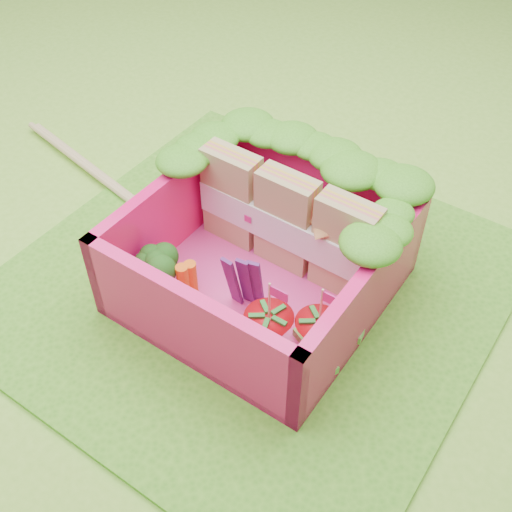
{
  "coord_description": "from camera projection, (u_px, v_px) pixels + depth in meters",
  "views": [
    {
      "loc": [
        1.43,
        -2.04,
        2.76
      ],
      "look_at": [
        0.04,
        -0.01,
        0.28
      ],
      "focal_mm": 45.0,
      "sensor_mm": 36.0,
      "label": 1
    }
  ],
  "objects": [
    {
      "name": "strawberry_left",
      "position": [
        269.0,
        332.0,
        3.21
      ],
      "size": [
        0.25,
        0.25,
        0.49
      ],
      "color": "red",
      "rests_on": "bento_floor"
    },
    {
      "name": "strawberry_right",
      "position": [
        318.0,
        337.0,
        3.19
      ],
      "size": [
        0.24,
        0.24,
        0.48
      ],
      "color": "red",
      "rests_on": "bento_floor"
    },
    {
      "name": "broccoli",
      "position": [
        158.0,
        265.0,
        3.46
      ],
      "size": [
        0.31,
        0.31,
        0.26
      ],
      "color": "#689347",
      "rests_on": "bento_floor"
    },
    {
      "name": "placemat",
      "position": [
        252.0,
        285.0,
        3.7
      ],
      "size": [
        2.6,
        2.6,
        0.03
      ],
      "primitive_type": "cube",
      "color": "#4C9A22",
      "rests_on": "ground"
    },
    {
      "name": "ground",
      "position": [
        252.0,
        286.0,
        3.71
      ],
      "size": [
        14.0,
        14.0,
        0.0
      ],
      "primitive_type": "plane",
      "color": "#78BA34",
      "rests_on": "ground"
    },
    {
      "name": "carrot_sticks",
      "position": [
        187.0,
        281.0,
        3.47
      ],
      "size": [
        0.08,
        0.13,
        0.25
      ],
      "color": "orange",
      "rests_on": "bento_floor"
    },
    {
      "name": "bento_box",
      "position": [
        261.0,
        255.0,
        3.46
      ],
      "size": [
        1.3,
        1.3,
        0.55
      ],
      "color": "#FF156B",
      "rests_on": "placemat"
    },
    {
      "name": "snap_peas",
      "position": [
        299.0,
        337.0,
        3.32
      ],
      "size": [
        0.63,
        0.5,
        0.05
      ],
      "color": "#6DC43D",
      "rests_on": "bento_floor"
    },
    {
      "name": "sandwich_stack",
      "position": [
        287.0,
        221.0,
        3.55
      ],
      "size": [
        1.09,
        0.19,
        0.6
      ],
      "color": "tan",
      "rests_on": "bento_floor"
    },
    {
      "name": "bento_floor",
      "position": [
        261.0,
        286.0,
        3.64
      ],
      "size": [
        1.3,
        1.3,
        0.05
      ],
      "primitive_type": "cube",
      "color": "#E0398E",
      "rests_on": "placemat"
    },
    {
      "name": "lettuce_ruffle",
      "position": [
        309.0,
        163.0,
        3.49
      ],
      "size": [
        1.43,
        0.77,
        0.11
      ],
      "color": "#398317",
      "rests_on": "bento_box"
    },
    {
      "name": "chopsticks",
      "position": [
        133.0,
        201.0,
        4.17
      ],
      "size": [
        2.45,
        0.52,
        0.05
      ],
      "color": "tan",
      "rests_on": "placemat"
    },
    {
      "name": "purple_wedges",
      "position": [
        245.0,
        282.0,
        3.37
      ],
      "size": [
        0.18,
        0.09,
        0.38
      ],
      "color": "#4B1854",
      "rests_on": "bento_floor"
    }
  ]
}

